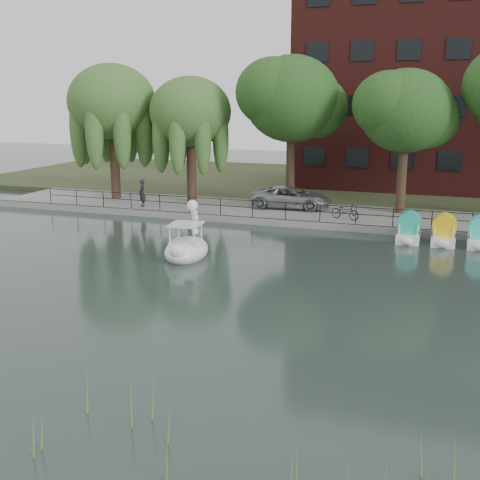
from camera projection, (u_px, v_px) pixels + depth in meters
The scene contains 15 objects.
ground_plane at pixel (192, 296), 22.40m from camera, with size 120.00×120.00×0.00m, color #32403E.
promenade at pixel (297, 214), 37.03m from camera, with size 40.00×6.00×0.40m, color gray.
kerb at pixel (284, 223), 34.32m from camera, with size 40.00×0.25×0.40m, color gray.
land_strip at pixel (338, 184), 49.87m from camera, with size 60.00×22.00×0.36m, color #47512D.
railing at pixel (286, 206), 34.29m from camera, with size 32.00×0.05×1.00m.
apartment_building at pixel (435, 68), 45.43m from camera, with size 20.00×10.07×18.00m.
willow_left at pixel (112, 102), 40.13m from camera, with size 5.88×5.88×9.01m.
willow_mid at pixel (190, 112), 38.96m from camera, with size 5.32×5.32×8.15m.
broadleaf_center at pixel (292, 99), 37.58m from camera, with size 6.00×6.00×9.25m.
broadleaf_right at pixel (406, 112), 35.02m from camera, with size 5.40×5.40×8.32m.
minivan at pixel (291, 196), 37.62m from camera, with size 5.69×2.62×1.58m, color gray.
bicycle at pixel (345, 211), 34.32m from camera, with size 1.72×0.60×1.00m, color gray.
pedestrian at pixel (142, 191), 38.16m from camera, with size 0.71×0.48×1.98m, color black.
swan_boat at pixel (187, 246), 27.71m from camera, with size 2.19×3.18×2.54m.
reed_bank at pixel (97, 415), 12.91m from camera, with size 24.00×2.40×1.20m.
Camera 1 is at (8.78, -19.48, 7.29)m, focal length 45.00 mm.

